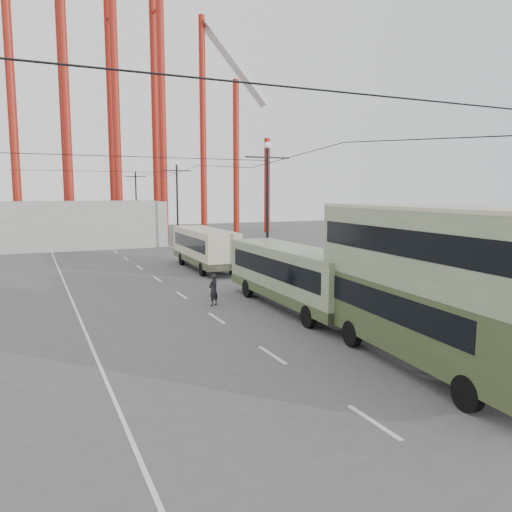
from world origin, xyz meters
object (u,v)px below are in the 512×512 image
double_decker_bus (428,279)px  single_decker_green (293,274)px  single_decker_cream (204,247)px  pedestrian (213,290)px

double_decker_bus → single_decker_green: 9.90m
double_decker_bus → single_decker_green: (0.19, 9.81, -1.33)m
single_decker_green → single_decker_cream: (0.13, 14.63, -0.01)m
pedestrian → single_decker_green: bearing=117.2°
double_decker_bus → single_decker_cream: 24.48m
single_decker_cream → pedestrian: bearing=-104.6°
double_decker_bus → pedestrian: size_ratio=6.17×
pedestrian → single_decker_cream: bearing=-137.9°
double_decker_bus → single_decker_cream: bearing=94.4°
single_decker_cream → double_decker_bus: bearing=-88.6°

